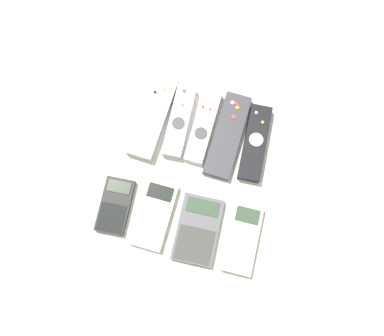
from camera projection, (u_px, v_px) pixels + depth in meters
ground_plane at (189, 181)px, 0.79m from camera, size 3.00×3.00×0.00m
remote_0 at (153, 117)px, 0.81m from camera, size 0.07×0.19×0.02m
remote_1 at (179, 121)px, 0.81m from camera, size 0.05×0.16×0.02m
remote_2 at (202, 126)px, 0.81m from camera, size 0.04×0.17×0.02m
remote_3 at (228, 135)px, 0.80m from camera, size 0.07×0.19×0.02m
remote_4 at (255, 143)px, 0.80m from camera, size 0.05×0.17×0.02m
calculator_0 at (115, 206)px, 0.77m from camera, size 0.07×0.12×0.02m
calculator_1 at (154, 215)px, 0.77m from camera, size 0.07×0.14×0.02m
calculator_2 at (198, 229)px, 0.76m from camera, size 0.09×0.14×0.02m
calculator_3 at (242, 239)px, 0.75m from camera, size 0.06×0.14×0.02m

